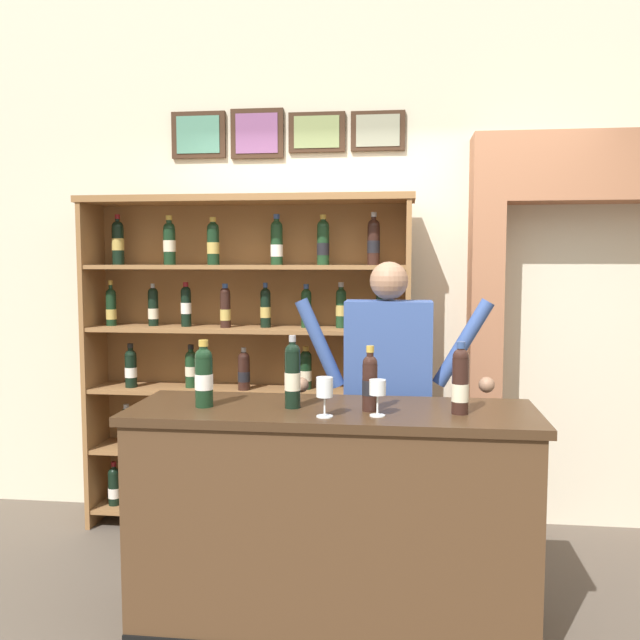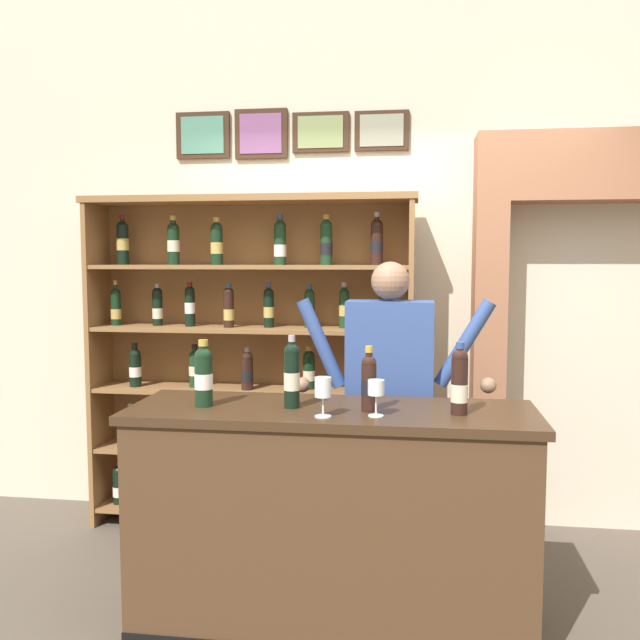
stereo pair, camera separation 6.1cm
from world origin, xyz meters
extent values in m
cube|color=brown|center=(0.00, 0.00, -0.01)|extent=(14.00, 14.00, 0.02)
cube|color=beige|center=(0.00, 1.48, 1.80)|extent=(12.00, 0.16, 3.59)
cube|color=#382316|center=(-1.20, 1.38, 2.48)|extent=(0.35, 0.02, 0.30)
cube|color=#4C8771|center=(-1.20, 1.37, 2.48)|extent=(0.28, 0.01, 0.24)
cube|color=#382316|center=(-0.81, 1.38, 2.48)|extent=(0.34, 0.02, 0.31)
cube|color=#804C80|center=(-0.81, 1.37, 2.48)|extent=(0.27, 0.01, 0.25)
cube|color=#382316|center=(-0.43, 1.38, 2.48)|extent=(0.36, 0.02, 0.25)
cube|color=#80925A|center=(-0.43, 1.37, 2.48)|extent=(0.29, 0.01, 0.20)
cube|color=#382316|center=(-0.05, 1.38, 2.48)|extent=(0.34, 0.02, 0.24)
cube|color=gray|center=(-0.05, 1.37, 2.48)|extent=(0.27, 0.01, 0.20)
cube|color=olive|center=(-1.82, 1.12, 1.03)|extent=(0.03, 0.34, 2.06)
cube|color=olive|center=(0.15, 1.12, 1.03)|extent=(0.03, 0.34, 2.06)
cube|color=olive|center=(-0.83, 1.28, 1.03)|extent=(2.00, 0.02, 2.06)
cube|color=olive|center=(-0.83, 1.12, 0.11)|extent=(1.94, 0.33, 0.02)
cylinder|color=black|center=(-1.69, 1.08, 0.22)|extent=(0.08, 0.08, 0.20)
sphere|color=black|center=(-1.69, 1.08, 0.33)|extent=(0.07, 0.07, 0.07)
cylinder|color=black|center=(-1.69, 1.08, 0.36)|extent=(0.03, 0.03, 0.07)
cylinder|color=maroon|center=(-1.69, 1.08, 0.39)|extent=(0.03, 0.03, 0.03)
cylinder|color=silver|center=(-1.69, 1.08, 0.20)|extent=(0.08, 0.08, 0.06)
cylinder|color=#19381E|center=(-1.44, 1.10, 0.22)|extent=(0.08, 0.08, 0.20)
sphere|color=#19381E|center=(-1.44, 1.10, 0.33)|extent=(0.07, 0.07, 0.07)
cylinder|color=#19381E|center=(-1.44, 1.10, 0.37)|extent=(0.03, 0.03, 0.08)
cylinder|color=black|center=(-1.44, 1.10, 0.40)|extent=(0.03, 0.03, 0.03)
cylinder|color=tan|center=(-1.44, 1.10, 0.23)|extent=(0.08, 0.08, 0.07)
cylinder|color=#19381E|center=(-1.17, 1.16, 0.21)|extent=(0.08, 0.08, 0.19)
sphere|color=#19381E|center=(-1.17, 1.16, 0.31)|extent=(0.07, 0.07, 0.07)
cylinder|color=#19381E|center=(-1.17, 1.16, 0.34)|extent=(0.03, 0.03, 0.06)
cylinder|color=navy|center=(-1.17, 1.16, 0.36)|extent=(0.03, 0.03, 0.03)
cylinder|color=silver|center=(-1.17, 1.16, 0.21)|extent=(0.08, 0.08, 0.06)
cylinder|color=black|center=(-0.95, 1.11, 0.22)|extent=(0.08, 0.08, 0.20)
sphere|color=black|center=(-0.95, 1.11, 0.32)|extent=(0.07, 0.07, 0.07)
cylinder|color=black|center=(-0.95, 1.11, 0.36)|extent=(0.03, 0.03, 0.08)
cylinder|color=#B79338|center=(-0.95, 1.11, 0.39)|extent=(0.03, 0.03, 0.03)
cylinder|color=beige|center=(-0.95, 1.11, 0.22)|extent=(0.08, 0.08, 0.06)
cylinder|color=black|center=(-0.74, 1.14, 0.21)|extent=(0.08, 0.08, 0.19)
sphere|color=black|center=(-0.74, 1.14, 0.31)|extent=(0.07, 0.07, 0.07)
cylinder|color=black|center=(-0.74, 1.14, 0.35)|extent=(0.03, 0.03, 0.08)
cylinder|color=#99999E|center=(-0.74, 1.14, 0.38)|extent=(0.04, 0.04, 0.03)
cylinder|color=beige|center=(-0.74, 1.14, 0.20)|extent=(0.08, 0.08, 0.06)
cylinder|color=black|center=(-0.49, 1.13, 0.21)|extent=(0.08, 0.08, 0.19)
sphere|color=black|center=(-0.49, 1.13, 0.32)|extent=(0.07, 0.07, 0.07)
cylinder|color=black|center=(-0.49, 1.13, 0.35)|extent=(0.04, 0.04, 0.08)
cylinder|color=#B79338|center=(-0.49, 1.13, 0.38)|extent=(0.04, 0.04, 0.03)
cylinder|color=silver|center=(-0.49, 1.13, 0.21)|extent=(0.08, 0.08, 0.06)
cylinder|color=#19381E|center=(-0.21, 1.13, 0.21)|extent=(0.08, 0.08, 0.19)
sphere|color=#19381E|center=(-0.21, 1.13, 0.32)|extent=(0.07, 0.07, 0.07)
cylinder|color=#19381E|center=(-0.21, 1.13, 0.35)|extent=(0.03, 0.03, 0.08)
cylinder|color=#99999E|center=(-0.21, 1.13, 0.38)|extent=(0.04, 0.04, 0.03)
cylinder|color=silver|center=(-0.21, 1.13, 0.19)|extent=(0.08, 0.08, 0.06)
cylinder|color=black|center=(-0.02, 1.12, 0.22)|extent=(0.08, 0.08, 0.20)
sphere|color=black|center=(-0.02, 1.12, 0.32)|extent=(0.07, 0.07, 0.07)
cylinder|color=black|center=(-0.02, 1.12, 0.35)|extent=(0.03, 0.03, 0.06)
cylinder|color=#B79338|center=(-0.02, 1.12, 0.37)|extent=(0.04, 0.04, 0.03)
cylinder|color=silver|center=(-0.02, 1.12, 0.22)|extent=(0.08, 0.08, 0.06)
cube|color=olive|center=(-0.83, 1.12, 0.49)|extent=(1.94, 0.33, 0.02)
cylinder|color=black|center=(-1.60, 1.09, 0.60)|extent=(0.07, 0.07, 0.20)
sphere|color=black|center=(-1.60, 1.09, 0.71)|extent=(0.07, 0.07, 0.07)
cylinder|color=black|center=(-1.60, 1.09, 0.74)|extent=(0.03, 0.03, 0.06)
cylinder|color=#99999E|center=(-1.60, 1.09, 0.76)|extent=(0.03, 0.03, 0.03)
cylinder|color=tan|center=(-1.60, 1.09, 0.59)|extent=(0.08, 0.08, 0.06)
cylinder|color=#19381E|center=(-1.31, 1.10, 0.61)|extent=(0.07, 0.07, 0.21)
sphere|color=#19381E|center=(-1.31, 1.10, 0.72)|extent=(0.07, 0.07, 0.07)
cylinder|color=#19381E|center=(-1.31, 1.10, 0.75)|extent=(0.03, 0.03, 0.07)
cylinder|color=#99999E|center=(-1.31, 1.10, 0.77)|extent=(0.04, 0.04, 0.03)
cylinder|color=silver|center=(-1.31, 1.10, 0.60)|extent=(0.08, 0.08, 0.07)
cylinder|color=black|center=(-0.97, 1.12, 0.60)|extent=(0.07, 0.07, 0.19)
sphere|color=black|center=(-0.97, 1.12, 0.70)|extent=(0.07, 0.07, 0.07)
cylinder|color=black|center=(-0.97, 1.12, 0.74)|extent=(0.03, 0.03, 0.08)
cylinder|color=black|center=(-0.97, 1.12, 0.77)|extent=(0.03, 0.03, 0.03)
cylinder|color=silver|center=(-0.97, 1.12, 0.58)|extent=(0.08, 0.08, 0.06)
cylinder|color=black|center=(-0.69, 1.08, 0.60)|extent=(0.07, 0.07, 0.20)
sphere|color=black|center=(-0.69, 1.08, 0.71)|extent=(0.07, 0.07, 0.07)
cylinder|color=black|center=(-0.69, 1.08, 0.73)|extent=(0.03, 0.03, 0.06)
cylinder|color=maroon|center=(-0.69, 1.08, 0.75)|extent=(0.04, 0.04, 0.03)
cylinder|color=black|center=(-0.69, 1.08, 0.60)|extent=(0.08, 0.08, 0.06)
cylinder|color=black|center=(-0.36, 1.16, 0.60)|extent=(0.07, 0.07, 0.19)
sphere|color=black|center=(-0.36, 1.16, 0.70)|extent=(0.07, 0.07, 0.07)
cylinder|color=black|center=(-0.36, 1.16, 0.73)|extent=(0.03, 0.03, 0.07)
cylinder|color=maroon|center=(-0.36, 1.16, 0.75)|extent=(0.04, 0.04, 0.03)
cylinder|color=silver|center=(-0.36, 1.16, 0.61)|extent=(0.08, 0.08, 0.06)
cylinder|color=black|center=(0.00, 1.12, 0.60)|extent=(0.07, 0.07, 0.20)
sphere|color=black|center=(0.00, 1.12, 0.71)|extent=(0.07, 0.07, 0.07)
cylinder|color=black|center=(0.00, 1.12, 0.73)|extent=(0.03, 0.03, 0.06)
cylinder|color=maroon|center=(0.00, 1.12, 0.75)|extent=(0.04, 0.04, 0.03)
cylinder|color=tan|center=(0.00, 1.12, 0.60)|extent=(0.08, 0.08, 0.06)
cube|color=olive|center=(-0.83, 1.12, 0.87)|extent=(1.94, 0.33, 0.02)
cylinder|color=black|center=(-1.56, 1.08, 0.98)|extent=(0.07, 0.07, 0.19)
sphere|color=black|center=(-1.56, 1.08, 1.09)|extent=(0.07, 0.07, 0.07)
cylinder|color=black|center=(-1.56, 1.08, 1.12)|extent=(0.03, 0.03, 0.08)
cylinder|color=black|center=(-1.56, 1.08, 1.15)|extent=(0.04, 0.04, 0.03)
cylinder|color=silver|center=(-1.56, 1.08, 0.98)|extent=(0.08, 0.08, 0.06)
cylinder|color=#19381E|center=(-1.19, 1.12, 0.98)|extent=(0.07, 0.07, 0.19)
sphere|color=#19381E|center=(-1.19, 1.12, 1.08)|extent=(0.07, 0.07, 0.07)
cylinder|color=#19381E|center=(-1.19, 1.12, 1.11)|extent=(0.03, 0.03, 0.08)
cylinder|color=black|center=(-1.19, 1.12, 1.14)|extent=(0.04, 0.04, 0.03)
cylinder|color=beige|center=(-1.19, 1.12, 0.99)|extent=(0.08, 0.08, 0.06)
cylinder|color=black|center=(-0.84, 1.08, 0.98)|extent=(0.07, 0.07, 0.19)
sphere|color=black|center=(-0.84, 1.08, 1.08)|extent=(0.07, 0.07, 0.07)
cylinder|color=black|center=(-0.84, 1.08, 1.11)|extent=(0.03, 0.03, 0.06)
cylinder|color=#99999E|center=(-0.84, 1.08, 1.13)|extent=(0.03, 0.03, 0.03)
cylinder|color=black|center=(-0.84, 1.08, 0.97)|extent=(0.08, 0.08, 0.06)
cylinder|color=black|center=(-0.47, 1.15, 0.98)|extent=(0.07, 0.07, 0.20)
sphere|color=black|center=(-0.47, 1.15, 1.09)|extent=(0.07, 0.07, 0.07)
cylinder|color=black|center=(-0.47, 1.15, 1.11)|extent=(0.03, 0.03, 0.07)
cylinder|color=#B79338|center=(-0.47, 1.15, 1.14)|extent=(0.04, 0.04, 0.03)
cylinder|color=beige|center=(-0.47, 1.15, 0.97)|extent=(0.08, 0.08, 0.06)
cylinder|color=black|center=(-0.07, 1.10, 0.98)|extent=(0.07, 0.07, 0.19)
sphere|color=black|center=(-0.07, 1.10, 1.08)|extent=(0.07, 0.07, 0.07)
cylinder|color=black|center=(-0.07, 1.10, 1.11)|extent=(0.03, 0.03, 0.06)
cylinder|color=navy|center=(-0.07, 1.10, 1.13)|extent=(0.04, 0.04, 0.03)
cylinder|color=beige|center=(-0.07, 1.10, 0.99)|extent=(0.08, 0.08, 0.06)
cube|color=olive|center=(-0.83, 1.12, 1.25)|extent=(1.94, 0.33, 0.02)
cylinder|color=black|center=(-1.70, 1.12, 1.36)|extent=(0.06, 0.06, 0.20)
sphere|color=black|center=(-1.70, 1.12, 1.47)|extent=(0.06, 0.06, 0.06)
cylinder|color=black|center=(-1.70, 1.12, 1.50)|extent=(0.02, 0.02, 0.08)
cylinder|color=#B79338|center=(-1.70, 1.12, 1.54)|extent=(0.03, 0.03, 0.03)
cylinder|color=tan|center=(-1.70, 1.12, 1.34)|extent=(0.06, 0.06, 0.06)
cylinder|color=black|center=(-1.43, 1.14, 1.37)|extent=(0.06, 0.06, 0.20)
sphere|color=black|center=(-1.43, 1.14, 1.48)|extent=(0.06, 0.06, 0.06)
cylinder|color=black|center=(-1.43, 1.14, 1.50)|extent=(0.02, 0.02, 0.06)
cylinder|color=#99999E|center=(-1.43, 1.14, 1.52)|extent=(0.03, 0.03, 0.03)
cylinder|color=beige|center=(-1.43, 1.14, 1.34)|extent=(0.06, 0.06, 0.07)
cylinder|color=black|center=(-1.21, 1.12, 1.37)|extent=(0.06, 0.06, 0.21)
sphere|color=black|center=(-1.21, 1.12, 1.48)|extent=(0.06, 0.06, 0.06)
cylinder|color=black|center=(-1.21, 1.12, 1.51)|extent=(0.03, 0.03, 0.06)
cylinder|color=maroon|center=(-1.21, 1.12, 1.53)|extent=(0.03, 0.03, 0.03)
cylinder|color=silver|center=(-1.21, 1.12, 1.38)|extent=(0.06, 0.06, 0.07)
cylinder|color=black|center=(-0.96, 1.09, 1.37)|extent=(0.06, 0.06, 0.21)
sphere|color=black|center=(-0.96, 1.09, 1.48)|extent=(0.06, 0.06, 0.06)
cylinder|color=black|center=(-0.96, 1.09, 1.50)|extent=(0.03, 0.03, 0.06)
cylinder|color=navy|center=(-0.96, 1.09, 1.52)|extent=(0.03, 0.03, 0.03)
cylinder|color=tan|center=(-0.96, 1.09, 1.34)|extent=(0.06, 0.06, 0.07)
cylinder|color=black|center=(-0.71, 1.13, 1.37)|extent=(0.06, 0.06, 0.20)
sphere|color=black|center=(-0.71, 1.13, 1.48)|extent=(0.06, 0.06, 0.06)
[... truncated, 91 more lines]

